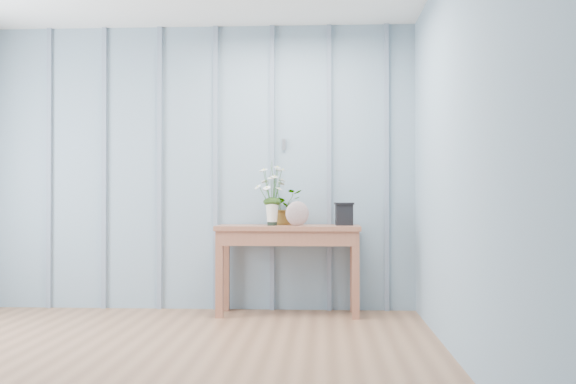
# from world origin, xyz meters

# --- Properties ---
(ground) EXTENTS (4.50, 4.50, 0.00)m
(ground) POSITION_xyz_m (0.00, 0.00, 0.00)
(ground) COLOR brown
(ground) RESTS_ON ground
(room_shell) EXTENTS (4.00, 4.50, 2.50)m
(room_shell) POSITION_xyz_m (0.00, 0.92, 1.99)
(room_shell) COLOR #849BAA
(room_shell) RESTS_ON ground
(sideboard) EXTENTS (1.20, 0.45, 0.75)m
(sideboard) POSITION_xyz_m (0.91, 1.99, 0.64)
(sideboard) COLOR brown
(sideboard) RESTS_ON ground
(daisy_vase) EXTENTS (0.36, 0.27, 0.51)m
(daisy_vase) POSITION_xyz_m (0.77, 1.95, 1.07)
(daisy_vase) COLOR black
(daisy_vase) RESTS_ON sideboard
(spider_plant) EXTENTS (0.36, 0.35, 0.30)m
(spider_plant) POSITION_xyz_m (0.87, 2.13, 0.90)
(spider_plant) COLOR #1C370F
(spider_plant) RESTS_ON sideboard
(felt_disc_vessel) EXTENTS (0.21, 0.12, 0.20)m
(felt_disc_vessel) POSITION_xyz_m (0.98, 1.89, 0.85)
(felt_disc_vessel) COLOR #7D4A52
(felt_disc_vessel) RESTS_ON sideboard
(carved_box) EXTENTS (0.17, 0.14, 0.19)m
(carved_box) POSITION_xyz_m (1.37, 2.01, 0.85)
(carved_box) COLOR black
(carved_box) RESTS_ON sideboard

